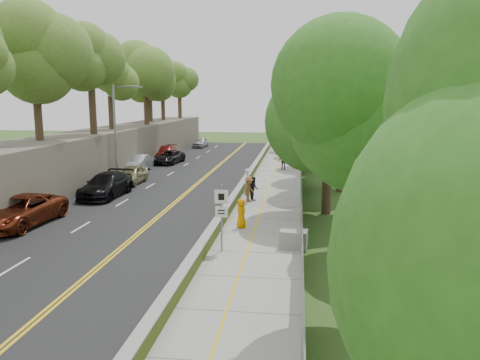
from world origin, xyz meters
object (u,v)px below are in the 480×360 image
Objects in this scene: person_far at (284,161)px; construction_barrel at (295,161)px; signpost at (221,210)px; streetlight at (118,126)px; concrete_block at (294,239)px; painter_0 at (241,213)px; car_2 at (20,211)px.

construction_barrel is at bearing -120.87° from person_far.
streetlight is at bearing 124.08° from signpost.
streetlight is 20.72m from signpost.
concrete_block is at bearing -89.57° from construction_barrel.
person_far is (1.57, 20.57, 0.05)m from painter_0.
concrete_block is at bearing -4.25° from car_2.
person_far is (-1.08, -3.41, 0.39)m from construction_barrel.
streetlight is at bearing 15.97° from person_far.
painter_0 is 0.94× the size of person_far.
person_far is at bearing 29.30° from streetlight.
streetlight is 1.35× the size of car_2.
painter_0 is (-2.85, 3.09, 0.38)m from concrete_block.
streetlight reaches higher than construction_barrel.
person_far reaches higher than concrete_block.
car_2 is (-14.70, -25.10, 0.36)m from construction_barrel.
car_2 is 3.74× the size of painter_0.
concrete_block is 0.74× the size of person_far.
concrete_block is (14.76, -16.09, -4.17)m from streetlight.
signpost is 3.70m from concrete_block.
person_far reaches higher than car_2.
person_far is at bearing 93.10° from concrete_block.
car_2 is (-0.14, -14.12, -3.77)m from streetlight.
construction_barrel is 27.07m from concrete_block.
person_far is (13.48, 7.57, -3.74)m from streetlight.
streetlight reaches higher than painter_0.
concrete_block is at bearing 79.76° from person_far.
signpost is at bearing 169.86° from painter_0.
signpost is 2.46× the size of concrete_block.
car_2 is (-11.65, 2.90, -1.10)m from signpost.
painter_0 is (-2.65, -23.98, 0.34)m from construction_barrel.
streetlight reaches higher than person_far.
signpost is at bearing -96.21° from construction_barrel.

